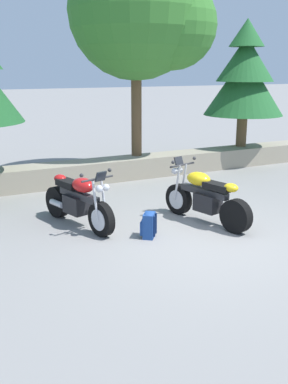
{
  "coord_description": "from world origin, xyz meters",
  "views": [
    {
      "loc": [
        -4.14,
        -5.93,
        2.87
      ],
      "look_at": [
        -0.62,
        1.2,
        0.65
      ],
      "focal_mm": 41.54,
      "sensor_mm": 36.0,
      "label": 1
    }
  ],
  "objects": [
    {
      "name": "ground_plane",
      "position": [
        0.0,
        0.0,
        0.0
      ],
      "size": [
        120.0,
        120.0,
        0.0
      ],
      "primitive_type": "plane",
      "color": "gray"
    },
    {
      "name": "stone_wall",
      "position": [
        0.0,
        4.8,
        0.28
      ],
      "size": [
        36.0,
        0.8,
        0.55
      ],
      "primitive_type": "cube",
      "color": "gray",
      "rests_on": "ground"
    },
    {
      "name": "pine_tree_mid_right",
      "position": [
        4.57,
        4.95,
        2.66
      ],
      "size": [
        2.37,
        2.37,
        3.72
      ],
      "color": "brown",
      "rests_on": "stone_wall"
    },
    {
      "name": "motorcycle_yellow_centre",
      "position": [
        0.5,
        0.84,
        0.49
      ],
      "size": [
        0.87,
        2.03,
        1.18
      ],
      "color": "black",
      "rests_on": "ground"
    },
    {
      "name": "leafy_tree_mid_left",
      "position": [
        1.2,
        4.9,
        4.2
      ],
      "size": [
        3.65,
        3.48,
        5.47
      ],
      "color": "brown",
      "rests_on": "stone_wall"
    },
    {
      "name": "rider_backpack",
      "position": [
        -0.83,
        0.6,
        0.24
      ],
      "size": [
        0.35,
        0.35,
        0.47
      ],
      "color": "navy",
      "rests_on": "ground"
    },
    {
      "name": "motorcycle_red_near_left",
      "position": [
        -1.74,
        1.69,
        0.49
      ],
      "size": [
        0.89,
        2.02,
        1.18
      ],
      "color": "black",
      "rests_on": "ground"
    }
  ]
}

